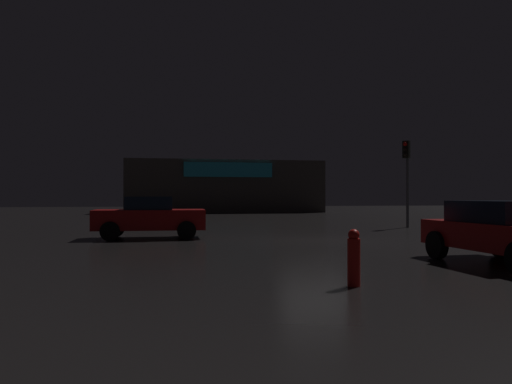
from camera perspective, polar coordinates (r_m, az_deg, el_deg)
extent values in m
plane|color=black|center=(17.74, 6.82, -5.50)|extent=(120.00, 120.00, 0.00)
cube|color=#4C4742|center=(49.42, -3.66, 0.60)|extent=(18.80, 6.26, 4.98)
cube|color=#33CCF2|center=(46.22, -3.15, 2.55)|extent=(8.19, 0.24, 1.35)
cylinder|color=#595B60|center=(26.06, 16.86, 0.85)|extent=(0.14, 0.14, 4.31)
cube|color=black|center=(26.02, 16.73, 4.66)|extent=(0.41, 0.41, 0.86)
sphere|color=red|center=(25.89, 16.61, 5.26)|extent=(0.20, 0.20, 0.20)
sphere|color=black|center=(25.86, 16.61, 4.69)|extent=(0.20, 0.20, 0.20)
sphere|color=black|center=(25.84, 16.61, 4.12)|extent=(0.20, 0.20, 0.20)
cube|color=#A51414|center=(12.64, 26.86, -4.53)|extent=(1.98, 4.36, 0.61)
cube|color=black|center=(12.76, 26.31, -2.02)|extent=(1.72, 2.18, 0.49)
cylinder|color=black|center=(14.34, 26.04, -5.27)|extent=(0.24, 0.69, 0.68)
cylinder|color=black|center=(13.27, 19.88, -5.68)|extent=(0.24, 0.69, 0.68)
cube|color=#A51414|center=(18.87, -11.98, -3.07)|extent=(4.03, 1.88, 0.72)
cube|color=black|center=(18.86, -12.05, -1.24)|extent=(1.71, 1.64, 0.48)
cylinder|color=black|center=(18.12, -16.29, -4.31)|extent=(0.68, 0.24, 0.67)
cylinder|color=black|center=(19.88, -15.67, -3.98)|extent=(0.68, 0.24, 0.67)
cylinder|color=black|center=(17.99, -7.91, -4.36)|extent=(0.68, 0.24, 0.67)
cylinder|color=black|center=(19.77, -8.04, -4.01)|extent=(0.68, 0.24, 0.67)
cylinder|color=red|center=(8.85, 11.07, -7.88)|extent=(0.22, 0.22, 0.82)
sphere|color=red|center=(8.80, 11.07, -4.81)|extent=(0.20, 0.20, 0.20)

